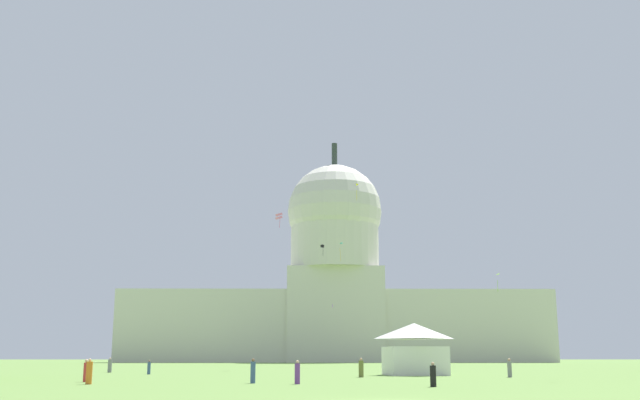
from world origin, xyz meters
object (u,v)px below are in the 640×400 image
(person_olive_front_left, at_px, (361,368))
(person_black_lawn_far_left, at_px, (433,376))
(event_tent, at_px, (415,349))
(capitol_building, at_px, (335,286))
(person_purple_back_center, at_px, (297,373))
(person_grey_back_left, at_px, (510,369))
(kite_black_mid, at_px, (322,246))
(person_grey_edge_west, at_px, (110,366))
(kite_lime_low, at_px, (496,278))
(person_orange_lawn_far_right, at_px, (89,372))
(kite_violet_low, at_px, (332,306))
(kite_cyan_mid, at_px, (339,246))
(person_denim_front_right, at_px, (253,372))
(person_red_front_center, at_px, (86,371))
(kite_yellow_mid, at_px, (359,186))
(kite_pink_mid, at_px, (279,216))
(person_denim_near_tent, at_px, (149,368))

(person_olive_front_left, bearing_deg, person_black_lawn_far_left, -76.66)
(event_tent, bearing_deg, capitol_building, 84.72)
(capitol_building, relative_size, person_purple_back_center, 80.51)
(person_black_lawn_far_left, bearing_deg, person_grey_back_left, -81.29)
(kite_black_mid, bearing_deg, person_grey_back_left, -32.73)
(person_grey_edge_west, relative_size, person_purple_back_center, 1.07)
(kite_black_mid, xyz_separation_m, kite_lime_low, (33.39, -50.44, -13.63))
(event_tent, bearing_deg, person_orange_lawn_far_right, -143.25)
(person_orange_lawn_far_right, xyz_separation_m, kite_lime_low, (51.69, 91.45, 16.19))
(kite_violet_low, height_order, kite_cyan_mid, kite_cyan_mid)
(person_denim_front_right, bearing_deg, person_orange_lawn_far_right, 83.54)
(kite_violet_low, bearing_deg, kite_lime_low, -92.53)
(person_denim_front_right, height_order, kite_cyan_mid, kite_cyan_mid)
(person_red_front_center, relative_size, kite_yellow_mid, 0.59)
(kite_violet_low, xyz_separation_m, kite_cyan_mid, (2.33, 15.19, 17.11))
(kite_cyan_mid, bearing_deg, kite_pink_mid, 3.58)
(kite_yellow_mid, bearing_deg, person_black_lawn_far_left, -173.84)
(person_denim_near_tent, height_order, kite_violet_low, kite_violet_low)
(event_tent, xyz_separation_m, person_olive_front_left, (-6.07, -7.57, -1.80))
(person_grey_back_left, relative_size, person_grey_edge_west, 0.98)
(person_black_lawn_far_left, height_order, kite_pink_mid, kite_pink_mid)
(person_red_front_center, xyz_separation_m, kite_yellow_mid, (26.13, 80.04, 33.09))
(capitol_building, bearing_deg, event_tent, -88.74)
(event_tent, height_order, kite_yellow_mid, kite_yellow_mid)
(kite_violet_low, bearing_deg, person_grey_back_left, -124.32)
(person_denim_near_tent, bearing_deg, person_denim_front_right, 57.73)
(person_orange_lawn_far_right, relative_size, kite_yellow_mid, 0.61)
(kite_yellow_mid, bearing_deg, kite_lime_low, -69.32)
(kite_yellow_mid, height_order, kite_pink_mid, kite_yellow_mid)
(person_olive_front_left, bearing_deg, capitol_building, 93.98)
(person_grey_back_left, height_order, person_grey_edge_west, person_grey_edge_west)
(capitol_building, relative_size, kite_cyan_mid, 30.32)
(kite_pink_mid, bearing_deg, person_black_lawn_far_left, -22.78)
(kite_black_mid, bearing_deg, person_denim_front_right, -42.74)
(person_grey_edge_west, relative_size, person_denim_near_tent, 1.17)
(person_orange_lawn_far_right, bearing_deg, person_olive_front_left, -46.53)
(person_denim_front_right, xyz_separation_m, kite_cyan_mid, (11.67, 143.90, 30.34))
(person_olive_front_left, height_order, kite_black_mid, kite_black_mid)
(person_grey_edge_west, relative_size, kite_lime_low, 0.58)
(person_grey_back_left, distance_m, person_grey_edge_west, 47.34)
(person_grey_back_left, bearing_deg, capitol_building, -12.70)
(capitol_building, bearing_deg, person_purple_back_center, -92.64)
(kite_violet_low, height_order, kite_lime_low, kite_lime_low)
(capitol_building, height_order, person_denim_front_right, capitol_building)
(kite_cyan_mid, height_order, kite_black_mid, kite_cyan_mid)
(person_black_lawn_far_left, height_order, kite_black_mid, kite_black_mid)
(person_olive_front_left, bearing_deg, person_orange_lawn_far_right, -134.70)
(person_denim_near_tent, bearing_deg, person_olive_front_left, 94.13)
(kite_yellow_mid, xyz_separation_m, kite_lime_low, (27.20, 6.68, -16.88))
(capitol_building, relative_size, person_black_lawn_far_left, 85.43)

